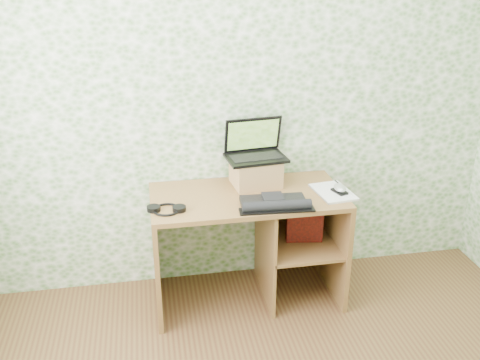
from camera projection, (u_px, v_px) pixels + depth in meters
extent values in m
plane|color=white|center=(239.00, 96.00, 3.38)|extent=(3.50, 0.00, 3.50)
cube|color=brown|center=(247.00, 197.00, 3.32)|extent=(1.20, 0.60, 0.03)
cube|color=brown|center=(156.00, 258.00, 3.37)|extent=(0.03, 0.60, 0.72)
cube|color=brown|center=(333.00, 241.00, 3.57)|extent=(0.03, 0.60, 0.72)
cube|color=brown|center=(265.00, 247.00, 3.49)|extent=(0.02, 0.56, 0.72)
cube|color=brown|center=(300.00, 242.00, 3.52)|extent=(0.46, 0.56, 0.02)
cube|color=brown|center=(289.00, 224.00, 3.79)|extent=(0.48, 0.02, 0.72)
cube|color=#A06947|center=(256.00, 172.00, 3.43)|extent=(0.32, 0.27, 0.18)
cube|color=black|center=(256.00, 158.00, 3.39)|extent=(0.40, 0.29, 0.02)
cube|color=black|center=(256.00, 157.00, 3.38)|extent=(0.33, 0.17, 0.00)
cube|color=black|center=(253.00, 134.00, 3.43)|extent=(0.38, 0.10, 0.23)
cube|color=#2A4D16|center=(253.00, 135.00, 3.43)|extent=(0.34, 0.08, 0.20)
cube|color=black|center=(273.00, 201.00, 3.20)|extent=(0.40, 0.16, 0.03)
cube|color=black|center=(273.00, 199.00, 3.20)|extent=(0.13, 0.13, 0.05)
cylinder|color=black|center=(277.00, 206.00, 3.10)|extent=(0.41, 0.09, 0.06)
cube|color=black|center=(277.00, 210.00, 3.11)|extent=(0.45, 0.11, 0.01)
torus|color=black|center=(166.00, 210.00, 3.11)|extent=(0.19, 0.19, 0.01)
cylinder|color=black|center=(154.00, 208.00, 3.11)|extent=(0.08, 0.08, 0.03)
cylinder|color=black|center=(179.00, 209.00, 3.11)|extent=(0.08, 0.08, 0.03)
cube|color=silver|center=(333.00, 192.00, 3.34)|extent=(0.24, 0.32, 0.01)
ellipsoid|color=silver|center=(340.00, 190.00, 3.31)|extent=(0.10, 0.13, 0.04)
cylinder|color=black|center=(339.00, 184.00, 3.42)|extent=(0.02, 0.12, 0.01)
cube|color=maroon|center=(305.00, 221.00, 3.46)|extent=(0.24, 0.11, 0.28)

